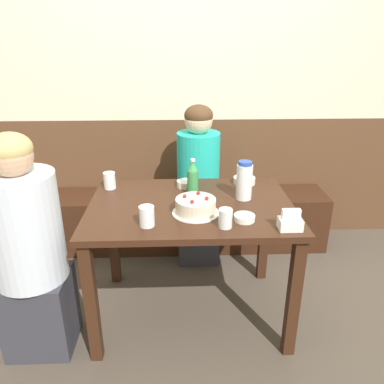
% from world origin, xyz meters
% --- Properties ---
extents(ground_plane, '(12.00, 12.00, 0.00)m').
position_xyz_m(ground_plane, '(0.00, 0.00, 0.00)').
color(ground_plane, '#4C4238').
extents(back_wall, '(4.80, 0.04, 2.50)m').
position_xyz_m(back_wall, '(0.00, 1.05, 1.25)').
color(back_wall, brown).
rests_on(back_wall, ground_plane).
extents(bench_seat, '(2.21, 0.38, 0.45)m').
position_xyz_m(bench_seat, '(0.00, 0.83, 0.22)').
color(bench_seat, '#381E11').
rests_on(bench_seat, ground_plane).
extents(dining_table, '(1.13, 0.80, 0.74)m').
position_xyz_m(dining_table, '(0.00, 0.00, 0.63)').
color(dining_table, '#381E11').
rests_on(dining_table, ground_plane).
extents(birthday_cake, '(0.25, 0.25, 0.10)m').
position_xyz_m(birthday_cake, '(0.02, -0.12, 0.78)').
color(birthday_cake, white).
rests_on(birthday_cake, dining_table).
extents(water_pitcher, '(0.09, 0.09, 0.22)m').
position_xyz_m(water_pitcher, '(0.30, 0.06, 0.85)').
color(water_pitcher, white).
rests_on(water_pitcher, dining_table).
extents(soju_bottle, '(0.07, 0.07, 0.21)m').
position_xyz_m(soju_bottle, '(0.02, 0.15, 0.84)').
color(soju_bottle, '#388E4C').
rests_on(soju_bottle, dining_table).
extents(napkin_holder, '(0.11, 0.08, 0.11)m').
position_xyz_m(napkin_holder, '(0.47, -0.32, 0.78)').
color(napkin_holder, white).
rests_on(napkin_holder, dining_table).
extents(bowl_soup_white, '(0.11, 0.11, 0.04)m').
position_xyz_m(bowl_soup_white, '(-0.02, 0.26, 0.76)').
color(bowl_soup_white, white).
rests_on(bowl_soup_white, dining_table).
extents(bowl_rice_small, '(0.14, 0.14, 0.04)m').
position_xyz_m(bowl_rice_small, '(0.35, 0.30, 0.76)').
color(bowl_rice_small, white).
rests_on(bowl_rice_small, dining_table).
extents(bowl_side_dish, '(0.11, 0.11, 0.03)m').
position_xyz_m(bowl_side_dish, '(0.26, -0.22, 0.76)').
color(bowl_side_dish, white).
rests_on(bowl_side_dish, dining_table).
extents(glass_water_tall, '(0.07, 0.07, 0.10)m').
position_xyz_m(glass_water_tall, '(-0.49, 0.25, 0.79)').
color(glass_water_tall, silver).
rests_on(glass_water_tall, dining_table).
extents(glass_tumbler_short, '(0.07, 0.07, 0.10)m').
position_xyz_m(glass_tumbler_short, '(0.16, -0.28, 0.79)').
color(glass_tumbler_short, silver).
rests_on(glass_tumbler_short, dining_table).
extents(glass_shot_small, '(0.08, 0.08, 0.10)m').
position_xyz_m(glass_shot_small, '(-0.22, -0.25, 0.79)').
color(glass_shot_small, silver).
rests_on(glass_shot_small, dining_table).
extents(person_teal_shirt, '(0.31, 0.34, 1.18)m').
position_xyz_m(person_teal_shirt, '(0.08, 0.66, 0.56)').
color(person_teal_shirt, '#33333D').
rests_on(person_teal_shirt, ground_plane).
extents(person_pale_blue_shirt, '(0.36, 0.36, 1.21)m').
position_xyz_m(person_pale_blue_shirt, '(-0.83, -0.24, 0.60)').
color(person_pale_blue_shirt, '#33333D').
rests_on(person_pale_blue_shirt, ground_plane).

